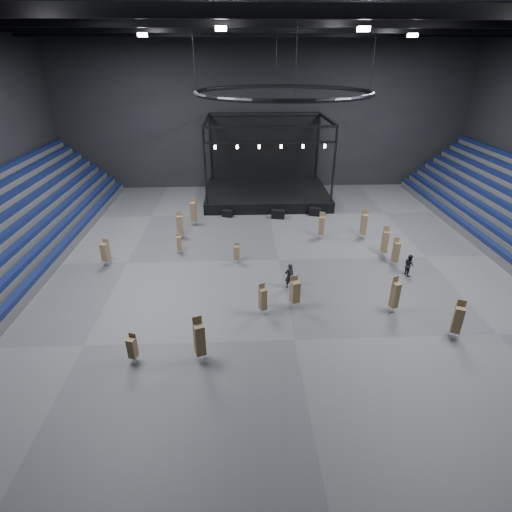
{
  "coord_description": "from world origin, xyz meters",
  "views": [
    {
      "loc": [
        -3.13,
        -29.49,
        15.31
      ],
      "look_at": [
        -1.97,
        -2.0,
        1.4
      ],
      "focal_mm": 28.0,
      "sensor_mm": 36.0,
      "label": 1
    }
  ],
  "objects_px": {
    "chair_stack_6": "(193,211)",
    "chair_stack_10": "(395,294)",
    "flight_case_mid": "(278,214)",
    "chair_stack_11": "(321,225)",
    "chair_stack_7": "(263,299)",
    "man_center": "(289,276)",
    "stage": "(266,186)",
    "chair_stack_12": "(105,251)",
    "chair_stack_14": "(385,241)",
    "crew_member": "(409,265)",
    "chair_stack_0": "(458,319)",
    "chair_stack_5": "(199,339)",
    "chair_stack_9": "(364,224)",
    "chair_stack_2": "(132,347)",
    "flight_case_left": "(227,213)",
    "chair_stack_4": "(179,243)",
    "chair_stack_1": "(180,224)",
    "chair_stack_3": "(396,252)",
    "flight_case_right": "(315,212)",
    "chair_stack_8": "(237,252)"
  },
  "relations": [
    {
      "from": "chair_stack_6",
      "to": "chair_stack_10",
      "type": "xyz_separation_m",
      "value": [
        14.65,
        -15.8,
        -0.12
      ]
    },
    {
      "from": "flight_case_mid",
      "to": "chair_stack_11",
      "type": "height_order",
      "value": "chair_stack_11"
    },
    {
      "from": "chair_stack_7",
      "to": "man_center",
      "type": "bearing_deg",
      "value": 32.08
    },
    {
      "from": "stage",
      "to": "chair_stack_12",
      "type": "height_order",
      "value": "stage"
    },
    {
      "from": "stage",
      "to": "chair_stack_14",
      "type": "bearing_deg",
      "value": -60.58
    },
    {
      "from": "chair_stack_6",
      "to": "flight_case_mid",
      "type": "bearing_deg",
      "value": 17.25
    },
    {
      "from": "crew_member",
      "to": "chair_stack_0",
      "type": "bearing_deg",
      "value": 169.77
    },
    {
      "from": "man_center",
      "to": "chair_stack_5",
      "type": "bearing_deg",
      "value": 33.21
    },
    {
      "from": "chair_stack_14",
      "to": "chair_stack_5",
      "type": "bearing_deg",
      "value": -128.81
    },
    {
      "from": "chair_stack_6",
      "to": "chair_stack_14",
      "type": "bearing_deg",
      "value": -16.94
    },
    {
      "from": "chair_stack_9",
      "to": "chair_stack_11",
      "type": "xyz_separation_m",
      "value": [
        -3.89,
        0.1,
        -0.11
      ]
    },
    {
      "from": "stage",
      "to": "chair_stack_2",
      "type": "relative_size",
      "value": 7.62
    },
    {
      "from": "flight_case_left",
      "to": "chair_stack_2",
      "type": "distance_m",
      "value": 22.62
    },
    {
      "from": "crew_member",
      "to": "chair_stack_5",
      "type": "bearing_deg",
      "value": 111.55
    },
    {
      "from": "chair_stack_2",
      "to": "chair_stack_12",
      "type": "xyz_separation_m",
      "value": [
        -4.81,
        11.66,
        0.24
      ]
    },
    {
      "from": "chair_stack_2",
      "to": "chair_stack_6",
      "type": "bearing_deg",
      "value": 104.18
    },
    {
      "from": "chair_stack_5",
      "to": "chair_stack_10",
      "type": "distance_m",
      "value": 13.06
    },
    {
      "from": "chair_stack_4",
      "to": "chair_stack_1",
      "type": "bearing_deg",
      "value": 87.17
    },
    {
      "from": "flight_case_left",
      "to": "chair_stack_6",
      "type": "xyz_separation_m",
      "value": [
        -3.3,
        -2.11,
        1.07
      ]
    },
    {
      "from": "chair_stack_12",
      "to": "chair_stack_14",
      "type": "xyz_separation_m",
      "value": [
        22.94,
        0.7,
        0.13
      ]
    },
    {
      "from": "chair_stack_11",
      "to": "chair_stack_7",
      "type": "bearing_deg",
      "value": -104.44
    },
    {
      "from": "chair_stack_5",
      "to": "man_center",
      "type": "distance_m",
      "value": 9.57
    },
    {
      "from": "chair_stack_3",
      "to": "chair_stack_6",
      "type": "relative_size",
      "value": 0.86
    },
    {
      "from": "flight_case_mid",
      "to": "chair_stack_1",
      "type": "height_order",
      "value": "chair_stack_1"
    },
    {
      "from": "chair_stack_11",
      "to": "chair_stack_4",
      "type": "bearing_deg",
      "value": -156.16
    },
    {
      "from": "flight_case_left",
      "to": "chair_stack_11",
      "type": "xyz_separation_m",
      "value": [
        8.79,
        -5.94,
        0.95
      ]
    },
    {
      "from": "chair_stack_10",
      "to": "man_center",
      "type": "distance_m",
      "value": 7.35
    },
    {
      "from": "chair_stack_0",
      "to": "chair_stack_7",
      "type": "xyz_separation_m",
      "value": [
        -11.41,
        2.96,
        -0.18
      ]
    },
    {
      "from": "chair_stack_0",
      "to": "man_center",
      "type": "height_order",
      "value": "chair_stack_0"
    },
    {
      "from": "chair_stack_11",
      "to": "chair_stack_14",
      "type": "distance_m",
      "value": 6.0
    },
    {
      "from": "flight_case_mid",
      "to": "chair_stack_6",
      "type": "height_order",
      "value": "chair_stack_6"
    },
    {
      "from": "chair_stack_4",
      "to": "chair_stack_14",
      "type": "height_order",
      "value": "chair_stack_14"
    },
    {
      "from": "flight_case_right",
      "to": "chair_stack_0",
      "type": "height_order",
      "value": "chair_stack_0"
    },
    {
      "from": "chair_stack_5",
      "to": "chair_stack_9",
      "type": "height_order",
      "value": "chair_stack_5"
    },
    {
      "from": "crew_member",
      "to": "chair_stack_3",
      "type": "bearing_deg",
      "value": 10.09
    },
    {
      "from": "chair_stack_3",
      "to": "chair_stack_11",
      "type": "xyz_separation_m",
      "value": [
        -4.94,
        5.57,
        0.07
      ]
    },
    {
      "from": "chair_stack_2",
      "to": "chair_stack_10",
      "type": "height_order",
      "value": "chair_stack_10"
    },
    {
      "from": "chair_stack_12",
      "to": "chair_stack_7",
      "type": "bearing_deg",
      "value": -9.76
    },
    {
      "from": "stage",
      "to": "flight_case_right",
      "type": "distance_m",
      "value": 7.87
    },
    {
      "from": "man_center",
      "to": "chair_stack_7",
      "type": "bearing_deg",
      "value": 37.63
    },
    {
      "from": "chair_stack_8",
      "to": "chair_stack_0",
      "type": "bearing_deg",
      "value": -26.01
    },
    {
      "from": "chair_stack_10",
      "to": "chair_stack_4",
      "type": "bearing_deg",
      "value": 126.86
    },
    {
      "from": "chair_stack_12",
      "to": "chair_stack_11",
      "type": "bearing_deg",
      "value": 35.04
    },
    {
      "from": "chair_stack_3",
      "to": "chair_stack_5",
      "type": "xyz_separation_m",
      "value": [
        -14.75,
        -10.6,
        0.2
      ]
    },
    {
      "from": "chair_stack_10",
      "to": "chair_stack_11",
      "type": "height_order",
      "value": "chair_stack_10"
    },
    {
      "from": "chair_stack_3",
      "to": "chair_stack_9",
      "type": "distance_m",
      "value": 5.57
    },
    {
      "from": "chair_stack_9",
      "to": "chair_stack_2",
      "type": "bearing_deg",
      "value": -129.33
    },
    {
      "from": "flight_case_left",
      "to": "chair_stack_3",
      "type": "distance_m",
      "value": 17.94
    },
    {
      "from": "stage",
      "to": "chair_stack_1",
      "type": "bearing_deg",
      "value": -127.51
    },
    {
      "from": "chair_stack_11",
      "to": "chair_stack_12",
      "type": "relative_size",
      "value": 1.11
    }
  ]
}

